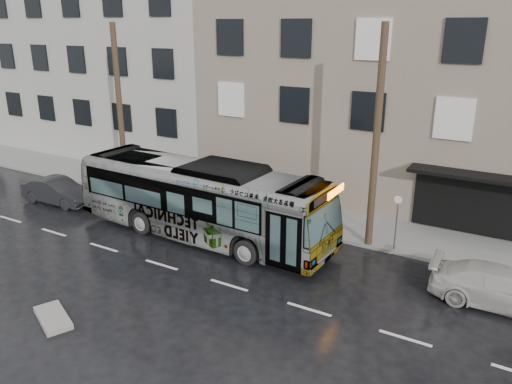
% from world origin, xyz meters
% --- Properties ---
extents(ground, '(120.00, 120.00, 0.00)m').
position_xyz_m(ground, '(0.00, 0.00, 0.00)').
color(ground, black).
rests_on(ground, ground).
extents(sidewalk, '(90.00, 3.60, 0.15)m').
position_xyz_m(sidewalk, '(0.00, 4.90, 0.07)').
color(sidewalk, gray).
rests_on(sidewalk, ground).
extents(building_taupe, '(20.00, 12.00, 11.00)m').
position_xyz_m(building_taupe, '(5.00, 12.70, 5.50)').
color(building_taupe, gray).
rests_on(building_taupe, ground).
extents(building_grey, '(26.00, 15.00, 16.00)m').
position_xyz_m(building_grey, '(-18.00, 14.20, 8.00)').
color(building_grey, '#A3A29A').
rests_on(building_grey, ground).
extents(utility_pole_front, '(0.30, 0.30, 9.00)m').
position_xyz_m(utility_pole_front, '(6.50, 3.30, 4.65)').
color(utility_pole_front, '#4A3925').
rests_on(utility_pole_front, sidewalk).
extents(utility_pole_rear, '(0.30, 0.30, 9.00)m').
position_xyz_m(utility_pole_rear, '(-7.50, 3.30, 4.65)').
color(utility_pole_rear, '#4A3925').
rests_on(utility_pole_rear, sidewalk).
extents(sign_post, '(0.06, 0.06, 2.40)m').
position_xyz_m(sign_post, '(7.60, 3.30, 1.35)').
color(sign_post, slate).
rests_on(sign_post, sidewalk).
extents(bus, '(12.48, 3.36, 3.45)m').
position_xyz_m(bus, '(-0.34, 0.64, 1.72)').
color(bus, '#B2B2B2').
rests_on(bus, ground).
extents(white_sedan, '(4.68, 2.03, 1.34)m').
position_xyz_m(white_sedan, '(11.85, 0.99, 0.67)').
color(white_sedan, '#B2AEA9').
rests_on(white_sedan, ground).
extents(dark_sedan, '(4.19, 1.67, 1.35)m').
position_xyz_m(dark_sedan, '(-9.45, 0.28, 0.68)').
color(dark_sedan, black).
rests_on(dark_sedan, ground).
extents(slush_pile, '(1.97, 1.47, 0.18)m').
position_xyz_m(slush_pile, '(-0.43, -7.27, 0.09)').
color(slush_pile, '#9E9C96').
rests_on(slush_pile, ground).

